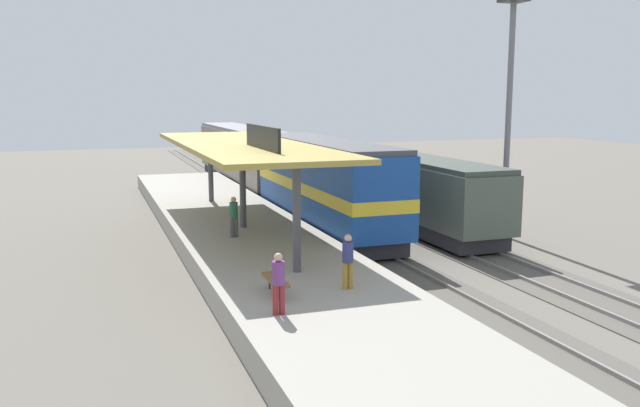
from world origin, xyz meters
TOP-DOWN VIEW (x-y plane):
  - ground_plane at (2.00, 0.00)m, footprint 120.00×120.00m
  - track_near at (0.00, 0.00)m, footprint 3.20×110.00m
  - track_far at (4.60, 0.00)m, footprint 3.20×110.00m
  - platform at (-4.60, 0.00)m, footprint 6.00×44.00m
  - station_canopy at (-4.60, -0.09)m, footprint 5.20×18.00m
  - platform_bench at (-6.00, -10.30)m, footprint 0.44×1.70m
  - locomotive at (0.00, 1.98)m, footprint 2.93×14.43m
  - passenger_carriage_single at (0.00, 19.98)m, footprint 2.90×20.00m
  - freight_car at (4.60, 0.23)m, footprint 2.80×12.00m
  - light_mast at (7.80, -1.96)m, footprint 1.10×1.10m
  - person_waiting at (-6.40, -12.06)m, footprint 0.34×0.34m
  - person_walking at (-3.75, -10.46)m, footprint 0.34×0.34m
  - person_boarding at (-5.43, -1.91)m, footprint 0.34×0.34m

SIDE VIEW (x-z plane):
  - ground_plane at x=2.00m, z-range 0.00..0.00m
  - track_near at x=0.00m, z-range -0.05..0.11m
  - track_far at x=4.60m, z-range -0.05..0.11m
  - platform at x=-4.60m, z-range 0.00..0.90m
  - platform_bench at x=-6.00m, z-range 1.09..1.59m
  - person_waiting at x=-6.40m, z-range 1.00..2.71m
  - person_walking at x=-3.75m, z-range 1.00..2.71m
  - person_boarding at x=-5.43m, z-range 1.00..2.71m
  - freight_car at x=4.60m, z-range 0.20..3.74m
  - passenger_carriage_single at x=0.00m, z-range 0.19..4.43m
  - locomotive at x=0.00m, z-range 0.19..4.63m
  - station_canopy at x=-4.60m, z-range 2.18..6.88m
  - light_mast at x=7.80m, z-range 2.55..14.25m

